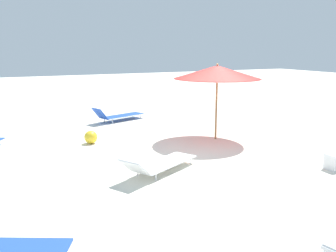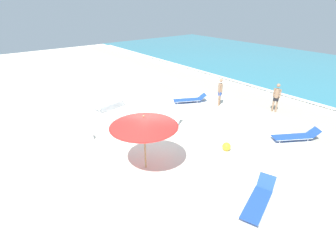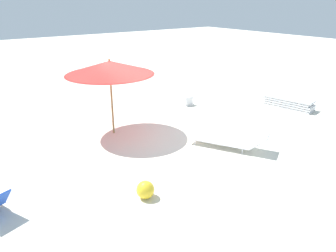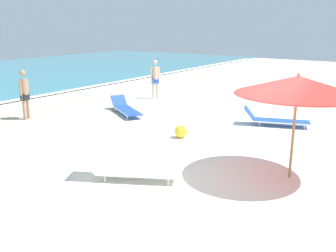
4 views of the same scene
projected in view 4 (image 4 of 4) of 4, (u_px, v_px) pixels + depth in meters
name	position (u px, v px, depth m)	size (l,w,h in m)	color
ground_plane	(229.00, 183.00, 8.27)	(60.00, 60.00, 0.16)	silver
beach_umbrella	(298.00, 85.00, 7.85)	(2.65, 2.65, 2.35)	#9E7547
sun_lounger_under_umbrella	(275.00, 119.00, 12.61)	(1.28, 2.24, 0.61)	blue
sun_lounger_beside_umbrella	(128.00, 170.00, 8.25)	(1.57, 2.22, 0.54)	white
sun_lounger_near_water_left	(126.00, 108.00, 14.30)	(1.68, 2.25, 0.54)	blue
beachgoer_wading_adult	(155.00, 77.00, 17.09)	(0.40, 0.30, 1.76)	beige
beachgoer_shoreline_child	(24.00, 92.00, 13.29)	(0.43, 0.27, 1.76)	#A37A5B
beach_ball	(181.00, 132.00, 11.26)	(0.39, 0.39, 0.39)	yellow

